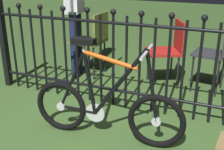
{
  "coord_description": "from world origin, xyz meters",
  "views": [
    {
      "loc": [
        0.96,
        -2.05,
        1.49
      ],
      "look_at": [
        0.02,
        0.2,
        0.55
      ],
      "focal_mm": 46.72,
      "sensor_mm": 36.0,
      "label": 1
    }
  ],
  "objects": [
    {
      "name": "ground_plane",
      "position": [
        0.0,
        0.0,
        0.0
      ],
      "size": [
        20.0,
        20.0,
        0.0
      ],
      "primitive_type": "plane",
      "color": "#3D5D2A"
    },
    {
      "name": "chair_charcoal",
      "position": [
        0.82,
        1.49,
        0.53
      ],
      "size": [
        0.43,
        0.42,
        0.85
      ],
      "color": "black",
      "rests_on": "ground"
    },
    {
      "name": "chair_olive",
      "position": [
        -0.77,
        1.43,
        0.54
      ],
      "size": [
        0.43,
        0.43,
        0.88
      ],
      "color": "black",
      "rests_on": "ground"
    },
    {
      "name": "iron_fence",
      "position": [
        -0.05,
        0.68,
        0.56
      ],
      "size": [
        3.35,
        0.07,
        1.1
      ],
      "color": "black",
      "rests_on": "ground"
    },
    {
      "name": "chair_red",
      "position": [
        0.26,
        1.5,
        0.51
      ],
      "size": [
        0.53,
        0.53,
        0.83
      ],
      "color": "black",
      "rests_on": "ground"
    },
    {
      "name": "bicycle",
      "position": [
        0.03,
        0.04,
        0.31
      ],
      "size": [
        1.39,
        0.4,
        0.91
      ],
      "color": "black",
      "rests_on": "ground"
    }
  ]
}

